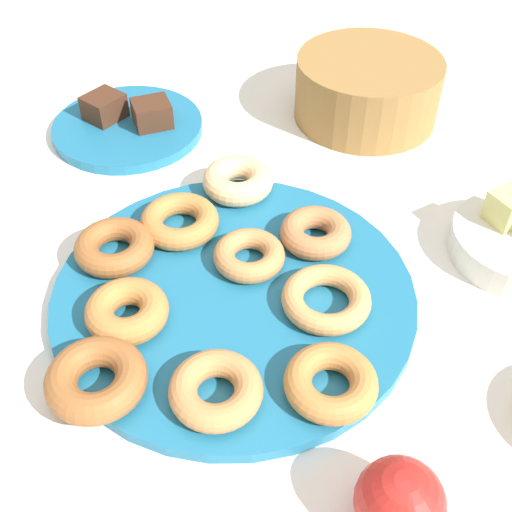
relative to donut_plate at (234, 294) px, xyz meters
name	(u,v)px	position (x,y,z in m)	size (l,w,h in m)	color
ground_plane	(234,299)	(0.00, 0.00, -0.01)	(2.40, 2.40, 0.00)	white
donut_plate	(234,294)	(0.00, 0.00, 0.00)	(0.38, 0.38, 0.01)	#1E6B93
donut_0	(96,379)	(0.02, -0.17, 0.02)	(0.09, 0.09, 0.03)	#995B2D
donut_1	(331,383)	(0.15, -0.01, 0.02)	(0.08, 0.08, 0.03)	#BC7A3D
donut_2	(127,311)	(-0.03, -0.11, 0.02)	(0.08, 0.08, 0.03)	#BC7A3D
donut_3	(249,255)	(-0.02, 0.04, 0.02)	(0.08, 0.08, 0.02)	#C6844C
donut_4	(313,231)	(0.00, 0.12, 0.02)	(0.08, 0.08, 0.03)	#B27547
donut_5	(180,221)	(-0.11, 0.01, 0.02)	(0.09, 0.09, 0.03)	#BC7A3D
donut_6	(326,299)	(0.08, 0.06, 0.02)	(0.09, 0.09, 0.02)	tan
donut_7	(114,247)	(-0.12, -0.07, 0.02)	(0.09, 0.09, 0.03)	#995B2D
donut_8	(216,390)	(0.09, -0.09, 0.02)	(0.08, 0.08, 0.03)	#C6844C
donut_9	(238,180)	(-0.13, 0.11, 0.02)	(0.09, 0.09, 0.03)	#EABC84
cake_plate	(128,127)	(-0.34, 0.08, 0.00)	(0.21, 0.21, 0.01)	#1E6B93
brownie_near	(104,107)	(-0.37, 0.07, 0.02)	(0.05, 0.05, 0.03)	#472819
brownie_far	(152,113)	(-0.32, 0.11, 0.02)	(0.05, 0.05, 0.03)	#472819
basket	(367,89)	(-0.16, 0.37, 0.04)	(0.20, 0.20, 0.09)	olive
melon_chunk_left	(507,208)	(0.12, 0.28, 0.04)	(0.04, 0.04, 0.04)	#DBD67A
apple	(400,502)	(0.26, -0.05, 0.03)	(0.07, 0.07, 0.07)	red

